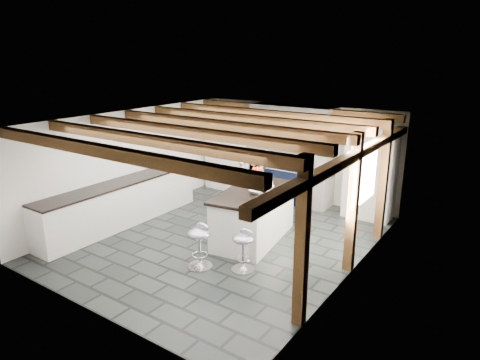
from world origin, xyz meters
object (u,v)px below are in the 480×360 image
Objects in this scene: range_cooker at (290,182)px; kitchen_island at (254,214)px; bar_stool_near at (243,245)px; bar_stool_far at (200,241)px.

kitchen_island is (0.48, -2.36, 0.03)m from range_cooker.
bar_stool_far is (-0.65, -0.32, 0.03)m from bar_stool_near.
bar_stool_far is at bearing -103.46° from kitchen_island.
bar_stool_near is 0.73m from bar_stool_far.
kitchen_island reaches higher than bar_stool_far.
range_cooker is 2.41m from kitchen_island.
bar_stool_near is at bearing -73.92° from range_cooker.
range_cooker is at bearing 102.24° from bar_stool_far.
kitchen_island is 2.74× the size of bar_stool_far.
range_cooker is 0.47× the size of kitchen_island.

